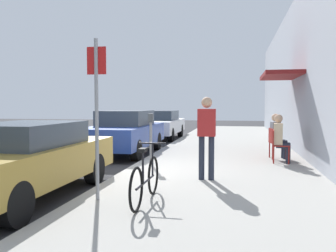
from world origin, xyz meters
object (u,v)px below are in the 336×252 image
(parked_car_2, at_px, (160,124))
(parked_car_0, at_px, (22,159))
(seated_patron_1, at_px, (277,134))
(cafe_chair_1, at_px, (275,141))
(parking_meter, at_px, (151,135))
(parked_car_1, at_px, (125,132))
(bicycle_0, at_px, (146,180))
(cafe_chair_0, at_px, (278,144))
(seated_patron_0, at_px, (280,137))
(street_sign, at_px, (97,106))
(pedestrian_standing, at_px, (207,131))

(parked_car_2, bearing_deg, parked_car_0, -90.00)
(parked_car_2, height_order, seated_patron_1, seated_patron_1)
(cafe_chair_1, bearing_deg, parked_car_2, 126.58)
(parking_meter, xyz_separation_m, seated_patron_1, (3.30, 1.73, -0.07))
(parked_car_1, relative_size, seated_patron_1, 3.41)
(cafe_chair_1, bearing_deg, parked_car_1, 169.28)
(bicycle_0, xyz_separation_m, cafe_chair_1, (2.48, 5.20, 0.14))
(parked_car_2, relative_size, bicycle_0, 2.57)
(cafe_chair_0, height_order, seated_patron_0, seated_patron_0)
(parked_car_1, height_order, seated_patron_1, parked_car_1)
(parked_car_0, height_order, seated_patron_0, seated_patron_0)
(seated_patron_1, bearing_deg, street_sign, -122.97)
(parked_car_0, relative_size, parking_meter, 3.33)
(bicycle_0, xyz_separation_m, seated_patron_1, (2.54, 5.21, 0.34))
(seated_patron_1, bearing_deg, cafe_chair_0, -94.49)
(parked_car_1, distance_m, cafe_chair_1, 4.88)
(parking_meter, bearing_deg, cafe_chair_1, 28.00)
(bicycle_0, distance_m, cafe_chair_1, 5.76)
(parked_car_1, height_order, seated_patron_0, parked_car_1)
(parked_car_2, bearing_deg, street_sign, -82.65)
(seated_patron_1, bearing_deg, parking_meter, -152.32)
(street_sign, bearing_deg, cafe_chair_0, 53.21)
(cafe_chair_0, xyz_separation_m, cafe_chair_1, (0.00, 0.76, 0.00))
(cafe_chair_0, bearing_deg, street_sign, -126.79)
(parking_meter, distance_m, seated_patron_1, 3.73)
(street_sign, relative_size, seated_patron_0, 2.02)
(street_sign, xyz_separation_m, cafe_chair_1, (3.29, 5.16, -1.02))
(seated_patron_0, relative_size, cafe_chair_1, 1.48)
(seated_patron_0, bearing_deg, street_sign, -127.32)
(street_sign, bearing_deg, seated_patron_1, 57.03)
(parking_meter, height_order, bicycle_0, parking_meter)
(pedestrian_standing, bearing_deg, cafe_chair_1, 62.94)
(bicycle_0, relative_size, seated_patron_0, 1.33)
(bicycle_0, bearing_deg, seated_patron_1, 64.04)
(parked_car_2, height_order, cafe_chair_1, parked_car_2)
(parked_car_2, bearing_deg, seated_patron_0, -56.10)
(parked_car_1, bearing_deg, street_sign, -76.12)
(parked_car_2, relative_size, street_sign, 1.69)
(parking_meter, distance_m, seated_patron_0, 3.44)
(parked_car_0, height_order, parked_car_2, parked_car_2)
(parked_car_2, relative_size, cafe_chair_1, 5.06)
(street_sign, bearing_deg, seated_patron_0, 52.68)
(parking_meter, relative_size, cafe_chair_1, 1.52)
(parked_car_0, distance_m, parked_car_1, 5.85)
(parked_car_1, relative_size, seated_patron_0, 3.41)
(parked_car_2, distance_m, seated_patron_0, 8.70)
(parked_car_0, bearing_deg, cafe_chair_0, 41.08)
(parked_car_2, distance_m, cafe_chair_0, 8.67)
(parking_meter, relative_size, seated_patron_0, 1.02)
(parking_meter, height_order, street_sign, street_sign)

